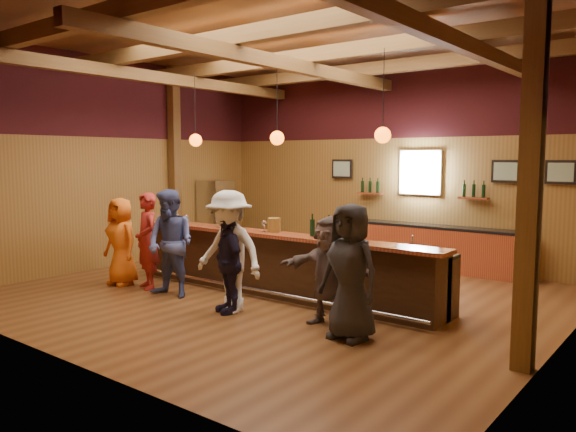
% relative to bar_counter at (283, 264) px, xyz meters
% --- Properties ---
extents(room, '(9.04, 9.00, 4.52)m').
position_rel_bar_counter_xyz_m(room, '(-0.02, -0.09, 2.69)').
color(room, brown).
rests_on(room, ground).
extents(bar_counter, '(6.30, 1.07, 1.11)m').
position_rel_bar_counter_xyz_m(bar_counter, '(0.00, 0.00, 0.00)').
color(bar_counter, black).
rests_on(bar_counter, ground).
extents(back_bar_cabinet, '(4.00, 0.52, 0.95)m').
position_rel_bar_counter_xyz_m(back_bar_cabinet, '(1.18, 3.57, -0.05)').
color(back_bar_cabinet, maroon).
rests_on(back_bar_cabinet, ground).
extents(window, '(0.95, 0.09, 0.95)m').
position_rel_bar_counter_xyz_m(window, '(0.78, 3.80, 1.53)').
color(window, silver).
rests_on(window, room).
extents(framed_pictures, '(5.35, 0.05, 0.45)m').
position_rel_bar_counter_xyz_m(framed_pictures, '(1.65, 3.79, 1.58)').
color(framed_pictures, black).
rests_on(framed_pictures, room).
extents(wine_shelves, '(3.00, 0.18, 0.30)m').
position_rel_bar_counter_xyz_m(wine_shelves, '(0.78, 3.73, 1.10)').
color(wine_shelves, maroon).
rests_on(wine_shelves, room).
extents(pendant_lights, '(4.24, 0.24, 1.37)m').
position_rel_bar_counter_xyz_m(pendant_lights, '(-0.02, -0.15, 2.19)').
color(pendant_lights, black).
rests_on(pendant_lights, room).
extents(stainless_fridge, '(0.70, 0.70, 1.80)m').
position_rel_bar_counter_xyz_m(stainless_fridge, '(-4.12, 2.45, 0.38)').
color(stainless_fridge, silver).
rests_on(stainless_fridge, ground).
extents(customer_orange, '(0.80, 0.53, 1.63)m').
position_rel_bar_counter_xyz_m(customer_orange, '(-2.82, -1.32, 0.29)').
color(customer_orange, orange).
rests_on(customer_orange, ground).
extents(customer_redvest, '(0.74, 0.62, 1.74)m').
position_rel_bar_counter_xyz_m(customer_redvest, '(-2.18, -1.23, 0.35)').
color(customer_redvest, maroon).
rests_on(customer_redvest, ground).
extents(customer_denim, '(0.98, 0.81, 1.84)m').
position_rel_bar_counter_xyz_m(customer_denim, '(-1.37, -1.36, 0.40)').
color(customer_denim, '#46528D').
rests_on(customer_denim, ground).
extents(customer_white, '(1.24, 0.74, 1.88)m').
position_rel_bar_counter_xyz_m(customer_white, '(0.09, -1.44, 0.42)').
color(customer_white, silver).
rests_on(customer_white, ground).
extents(customer_navy, '(0.98, 0.72, 1.54)m').
position_rel_bar_counter_xyz_m(customer_navy, '(0.08, -1.47, 0.25)').
color(customer_navy, '#1E1933').
rests_on(customer_navy, ground).
extents(customer_brown, '(1.47, 0.54, 1.56)m').
position_rel_bar_counter_xyz_m(customer_brown, '(1.66, -1.08, 0.26)').
color(customer_brown, '#5F504C').
rests_on(customer_brown, ground).
extents(customer_dark, '(0.93, 0.66, 1.79)m').
position_rel_bar_counter_xyz_m(customer_dark, '(2.23, -1.42, 0.37)').
color(customer_dark, black).
rests_on(customer_dark, ground).
extents(bartender, '(0.60, 0.46, 1.48)m').
position_rel_bar_counter_xyz_m(bartender, '(0.64, 1.19, 0.22)').
color(bartender, black).
rests_on(bartender, ground).
extents(ice_bucket, '(0.22, 0.22, 0.24)m').
position_rel_bar_counter_xyz_m(ice_bucket, '(-0.01, -0.25, 0.71)').
color(ice_bucket, brown).
rests_on(ice_bucket, bar_counter).
extents(bottle_a, '(0.08, 0.08, 0.37)m').
position_rel_bar_counter_xyz_m(bottle_a, '(0.80, -0.27, 0.73)').
color(bottle_a, black).
rests_on(bottle_a, bar_counter).
extents(bottle_b, '(0.08, 0.08, 0.36)m').
position_rel_bar_counter_xyz_m(bottle_b, '(1.08, -0.20, 0.73)').
color(bottle_b, black).
rests_on(bottle_b, bar_counter).
extents(glass_a, '(0.08, 0.08, 0.17)m').
position_rel_bar_counter_xyz_m(glass_a, '(-2.42, -0.29, 0.71)').
color(glass_a, silver).
rests_on(glass_a, bar_counter).
extents(glass_b, '(0.08, 0.08, 0.18)m').
position_rel_bar_counter_xyz_m(glass_b, '(-2.04, -0.40, 0.72)').
color(glass_b, silver).
rests_on(glass_b, bar_counter).
extents(glass_c, '(0.09, 0.09, 0.20)m').
position_rel_bar_counter_xyz_m(glass_c, '(-1.37, -0.23, 0.73)').
color(glass_c, silver).
rests_on(glass_c, bar_counter).
extents(glass_d, '(0.08, 0.08, 0.19)m').
position_rel_bar_counter_xyz_m(glass_d, '(-1.17, -0.42, 0.72)').
color(glass_d, silver).
rests_on(glass_d, bar_counter).
extents(glass_e, '(0.08, 0.08, 0.19)m').
position_rel_bar_counter_xyz_m(glass_e, '(-0.18, -0.31, 0.72)').
color(glass_e, silver).
rests_on(glass_e, bar_counter).
extents(glass_f, '(0.08, 0.08, 0.18)m').
position_rel_bar_counter_xyz_m(glass_f, '(1.03, -0.31, 0.72)').
color(glass_f, silver).
rests_on(glass_f, bar_counter).
extents(glass_g, '(0.08, 0.08, 0.19)m').
position_rel_bar_counter_xyz_m(glass_g, '(1.54, -0.25, 0.72)').
color(glass_g, silver).
rests_on(glass_g, bar_counter).
extents(glass_h, '(0.08, 0.08, 0.18)m').
position_rel_bar_counter_xyz_m(glass_h, '(1.83, -0.37, 0.72)').
color(glass_h, silver).
rests_on(glass_h, bar_counter).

